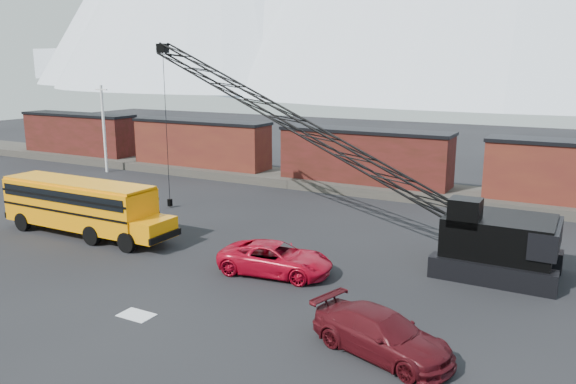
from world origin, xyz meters
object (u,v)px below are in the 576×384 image
red_pickup (276,259)px  maroon_suv (382,334)px  crawler_crane (300,126)px  school_bus (83,205)px

red_pickup → maroon_suv: bearing=-132.8°
red_pickup → crawler_crane: 8.72m
school_bus → maroon_suv: bearing=-14.1°
school_bus → crawler_crane: bearing=29.9°
school_bus → red_pickup: 12.99m
school_bus → red_pickup: (12.94, -0.11, -1.04)m
school_bus → red_pickup: bearing=-0.5°
maroon_suv → crawler_crane: bearing=55.4°
school_bus → maroon_suv: school_bus is taller
red_pickup → crawler_crane: bearing=9.9°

